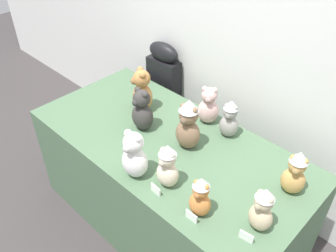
# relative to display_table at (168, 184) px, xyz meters

# --- Properties ---
(ground_plane) EXTENTS (10.00, 10.00, 0.00)m
(ground_plane) POSITION_rel_display_table_xyz_m (0.00, -0.25, -0.38)
(ground_plane) COLOR #3D3838
(wall_back) EXTENTS (7.00, 0.08, 2.60)m
(wall_back) POSITION_rel_display_table_xyz_m (0.00, 0.69, 0.92)
(wall_back) COLOR white
(wall_back) RESTS_ON ground_plane
(display_table) EXTENTS (1.82, 0.88, 0.76)m
(display_table) POSITION_rel_display_table_xyz_m (0.00, 0.00, 0.00)
(display_table) COLOR #4C6B4C
(display_table) RESTS_ON ground_plane
(instrument_case) EXTENTS (0.28, 0.13, 1.04)m
(instrument_case) POSITION_rel_display_table_xyz_m (-0.60, 0.57, 0.14)
(instrument_case) COLOR black
(instrument_case) RESTS_ON ground_plane
(teddy_bear_ginger) EXTENTS (0.12, 0.11, 0.24)m
(teddy_bear_ginger) POSITION_rel_display_table_xyz_m (0.50, -0.29, 0.50)
(teddy_bear_ginger) COLOR #D17F3D
(teddy_bear_ginger) RESTS_ON display_table
(teddy_bear_ash) EXTENTS (0.14, 0.13, 0.26)m
(teddy_bear_ash) POSITION_rel_display_table_xyz_m (0.23, 0.31, 0.51)
(teddy_bear_ash) COLOR gray
(teddy_bear_ash) RESTS_ON display_table
(teddy_bear_blush) EXTENTS (0.18, 0.17, 0.27)m
(teddy_bear_blush) POSITION_rel_display_table_xyz_m (0.04, 0.33, 0.51)
(teddy_bear_blush) COLOR beige
(teddy_bear_blush) RESTS_ON display_table
(teddy_bear_mocha) EXTENTS (0.17, 0.15, 0.34)m
(teddy_bear_mocha) POSITION_rel_display_table_xyz_m (0.12, 0.05, 0.55)
(teddy_bear_mocha) COLOR #7F6047
(teddy_bear_mocha) RESTS_ON display_table
(teddy_bear_snow) EXTENTS (0.17, 0.14, 0.30)m
(teddy_bear_snow) POSITION_rel_display_table_xyz_m (0.07, -0.33, 0.52)
(teddy_bear_snow) COLOR white
(teddy_bear_snow) RESTS_ON display_table
(teddy_bear_charcoal) EXTENTS (0.16, 0.14, 0.29)m
(teddy_bear_charcoal) POSITION_rel_display_table_xyz_m (-0.21, -0.02, 0.52)
(teddy_bear_charcoal) COLOR #383533
(teddy_bear_charcoal) RESTS_ON display_table
(teddy_bear_cream) EXTENTS (0.13, 0.11, 0.28)m
(teddy_bear_cream) POSITION_rel_display_table_xyz_m (0.25, -0.26, 0.52)
(teddy_bear_cream) COLOR beige
(teddy_bear_cream) RESTS_ON display_table
(teddy_bear_caramel) EXTENTS (0.21, 0.20, 0.31)m
(teddy_bear_caramel) POSITION_rel_display_table_xyz_m (-0.37, 0.13, 0.53)
(teddy_bear_caramel) COLOR #B27A42
(teddy_bear_caramel) RESTS_ON display_table
(teddy_bear_honey) EXTENTS (0.15, 0.14, 0.27)m
(teddy_bear_honey) POSITION_rel_display_table_xyz_m (0.75, 0.16, 0.52)
(teddy_bear_honey) COLOR tan
(teddy_bear_honey) RESTS_ON display_table
(teddy_bear_sand) EXTENTS (0.13, 0.12, 0.26)m
(teddy_bear_sand) POSITION_rel_display_table_xyz_m (0.75, -0.16, 0.51)
(teddy_bear_sand) COLOR #CCB78E
(teddy_bear_sand) RESTS_ON display_table
(name_card_front_left) EXTENTS (0.07, 0.01, 0.05)m
(name_card_front_left) POSITION_rel_display_table_xyz_m (0.25, -0.35, 0.41)
(name_card_front_left) COLOR white
(name_card_front_left) RESTS_ON display_table
(name_card_front_middle) EXTENTS (0.07, 0.02, 0.05)m
(name_card_front_middle) POSITION_rel_display_table_xyz_m (0.75, -0.26, 0.41)
(name_card_front_middle) COLOR white
(name_card_front_middle) RESTS_ON display_table
(name_card_front_right) EXTENTS (0.07, 0.01, 0.05)m
(name_card_front_right) POSITION_rel_display_table_xyz_m (0.50, -0.35, 0.41)
(name_card_front_right) COLOR white
(name_card_front_right) RESTS_ON display_table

